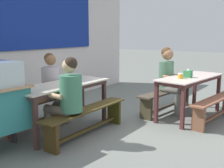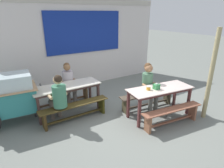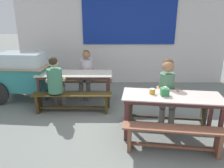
# 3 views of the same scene
# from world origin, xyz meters

# --- Properties ---
(ground_plane) EXTENTS (40.00, 40.00, 0.00)m
(ground_plane) POSITION_xyz_m (0.00, 0.00, 0.00)
(ground_plane) COLOR slate
(backdrop_wall) EXTENTS (6.33, 0.23, 3.01)m
(backdrop_wall) POSITION_xyz_m (0.01, 2.83, 1.58)
(backdrop_wall) COLOR silver
(backdrop_wall) RESTS_ON ground_plane
(dining_table_far) EXTENTS (1.75, 0.64, 0.77)m
(dining_table_far) POSITION_xyz_m (-1.18, 1.07, 0.69)
(dining_table_far) COLOR beige
(dining_table_far) RESTS_ON ground_plane
(dining_table_near) EXTENTS (1.75, 0.84, 0.77)m
(dining_table_near) POSITION_xyz_m (0.74, -0.38, 0.69)
(dining_table_near) COLOR beige
(dining_table_near) RESTS_ON ground_plane
(bench_far_back) EXTENTS (1.75, 0.28, 0.44)m
(bench_far_back) POSITION_xyz_m (-1.18, 1.58, 0.30)
(bench_far_back) COLOR brown
(bench_far_back) RESTS_ON ground_plane
(bench_far_front) EXTENTS (1.75, 0.30, 0.44)m
(bench_far_front) POSITION_xyz_m (-1.17, 0.57, 0.29)
(bench_far_front) COLOR #433617
(bench_far_front) RESTS_ON ground_plane
(bench_near_back) EXTENTS (1.69, 0.50, 0.44)m
(bench_near_back) POSITION_xyz_m (0.80, 0.12, 0.30)
(bench_near_back) COLOR #453B2F
(bench_near_back) RESTS_ON ground_plane
(bench_near_front) EXTENTS (1.61, 0.45, 0.44)m
(bench_near_front) POSITION_xyz_m (0.68, -0.88, 0.29)
(bench_near_front) COLOR brown
(bench_near_front) RESTS_ON ground_plane
(person_right_near_table) EXTENTS (0.43, 0.52, 1.31)m
(person_right_near_table) POSITION_xyz_m (0.76, 0.06, 0.75)
(person_right_near_table) COLOR #616159
(person_right_near_table) RESTS_ON ground_plane
(person_left_back_turned) EXTENTS (0.45, 0.59, 1.26)m
(person_left_back_turned) POSITION_xyz_m (-1.53, 0.65, 0.70)
(person_left_back_turned) COLOR #6A5C50
(person_left_back_turned) RESTS_ON ground_plane
(person_center_facing) EXTENTS (0.45, 0.53, 1.24)m
(person_center_facing) POSITION_xyz_m (-0.96, 1.51, 0.70)
(person_center_facing) COLOR #695F5A
(person_center_facing) RESTS_ON ground_plane
(tissue_box) EXTENTS (0.14, 0.13, 0.15)m
(tissue_box) POSITION_xyz_m (0.61, -0.37, 0.84)
(tissue_box) COLOR #34864B
(tissue_box) RESTS_ON dining_table_near
(condiment_jar) EXTENTS (0.10, 0.10, 0.10)m
(condiment_jar) POSITION_xyz_m (0.41, -0.30, 0.82)
(condiment_jar) COLOR gold
(condiment_jar) RESTS_ON dining_table_near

